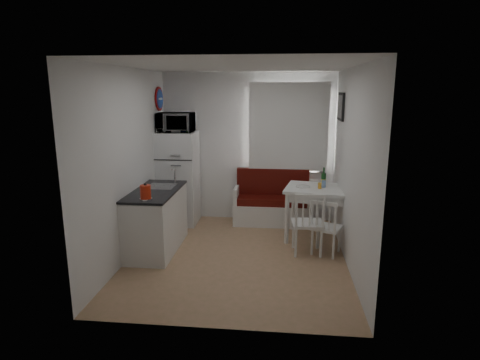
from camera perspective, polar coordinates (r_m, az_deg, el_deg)
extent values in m
cube|color=#A18155|center=(5.76, -0.41, -10.84)|extent=(3.00, 3.50, 0.02)
cube|color=white|center=(5.29, -0.45, 15.93)|extent=(3.00, 3.50, 0.02)
cube|color=white|center=(7.09, 1.14, 4.62)|extent=(3.00, 0.02, 2.60)
cube|color=white|center=(3.69, -3.44, -3.18)|extent=(3.00, 0.02, 2.60)
cube|color=white|center=(5.74, -15.51, 2.18)|extent=(0.02, 3.50, 2.60)
cube|color=white|center=(5.42, 15.54, 1.57)|extent=(0.02, 3.50, 2.60)
cube|color=white|center=(7.00, 6.89, 7.10)|extent=(1.22, 0.06, 1.47)
cube|color=white|center=(6.93, 6.91, 7.45)|extent=(1.35, 0.02, 1.50)
cube|color=white|center=(5.99, -11.80, -5.79)|extent=(0.60, 1.30, 0.86)
cube|color=black|center=(5.86, -12.00, -1.57)|extent=(0.62, 1.32, 0.03)
cube|color=#99999E|center=(6.09, -11.10, -1.31)|extent=(0.40, 0.40, 0.10)
cylinder|color=silver|center=(6.18, -9.27, 0.67)|extent=(0.02, 0.02, 0.26)
cylinder|color=#1A42A0|center=(7.01, -11.36, 11.25)|extent=(0.03, 0.40, 0.40)
cube|color=black|center=(6.41, 14.12, 10.10)|extent=(0.04, 0.52, 0.42)
cube|color=white|center=(7.06, 4.56, -4.78)|extent=(1.32, 0.51, 0.37)
cube|color=#510E09|center=(6.99, 4.59, -2.86)|extent=(1.26, 0.47, 0.12)
cube|color=#510E09|center=(7.10, 4.67, -0.23)|extent=(1.26, 0.10, 0.47)
cube|color=white|center=(6.28, 11.66, -1.30)|extent=(1.23, 0.96, 0.04)
cube|color=white|center=(6.30, 11.62, -2.08)|extent=(1.10, 0.83, 0.13)
cylinder|color=white|center=(6.39, 11.49, -4.92)|extent=(0.07, 0.07, 0.79)
cube|color=white|center=(5.82, 9.57, -6.12)|extent=(0.46, 0.44, 0.04)
cube|color=white|center=(5.57, 9.78, -4.33)|extent=(0.41, 0.07, 0.45)
cube|color=white|center=(5.86, 12.19, -6.63)|extent=(0.49, 0.48, 0.04)
cube|color=white|center=(5.64, 12.47, -5.09)|extent=(0.35, 0.18, 0.40)
cube|color=white|center=(7.04, -8.74, 0.29)|extent=(0.64, 0.64, 1.60)
imported|color=white|center=(6.85, -9.12, 8.09)|extent=(0.59, 0.40, 0.32)
cylinder|color=red|center=(5.33, -13.28, -1.69)|extent=(0.17, 0.17, 0.22)
cylinder|color=gold|center=(6.21, 11.27, -0.80)|extent=(0.05, 0.05, 0.09)
cylinder|color=#7497C6|center=(6.31, 11.82, -0.52)|extent=(0.07, 0.07, 0.11)
cylinder|color=white|center=(6.27, 8.93, -0.93)|extent=(0.22, 0.22, 0.02)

